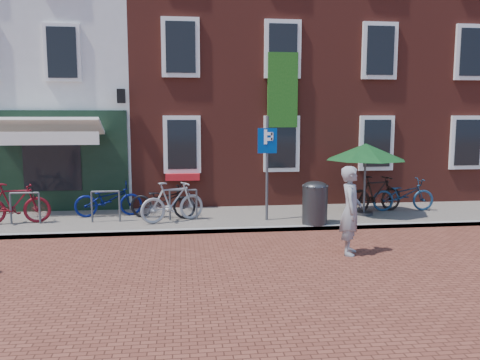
{
  "coord_description": "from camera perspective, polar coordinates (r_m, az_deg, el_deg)",
  "views": [
    {
      "loc": [
        0.43,
        -11.59,
        2.83
      ],
      "look_at": [
        1.91,
        0.35,
        1.26
      ],
      "focal_mm": 36.56,
      "sensor_mm": 36.0,
      "label": 1
    }
  ],
  "objects": [
    {
      "name": "ground",
      "position": [
        11.94,
        -8.96,
        -6.35
      ],
      "size": [
        80.0,
        80.0,
        0.0
      ],
      "primitive_type": "plane",
      "color": "brown"
    },
    {
      "name": "sidewalk",
      "position": [
        13.4,
        -4.47,
        -4.55
      ],
      "size": [
        24.0,
        3.0,
        0.1
      ],
      "primitive_type": "cube",
      "color": "slate",
      "rests_on": "ground"
    },
    {
      "name": "building_stucco",
      "position": [
        19.44,
        -23.77,
        11.76
      ],
      "size": [
        8.0,
        8.0,
        9.0
      ],
      "primitive_type": "cube",
      "color": "silver",
      "rests_on": "ground"
    },
    {
      "name": "building_brick_mid",
      "position": [
        18.79,
        -2.28,
        14.08
      ],
      "size": [
        6.0,
        8.0,
        10.0
      ],
      "primitive_type": "cube",
      "color": "maroon",
      "rests_on": "ground"
    },
    {
      "name": "building_brick_right",
      "position": [
        20.19,
        15.44,
        13.35
      ],
      "size": [
        6.0,
        8.0,
        10.0
      ],
      "primitive_type": "cube",
      "color": "maroon",
      "rests_on": "ground"
    },
    {
      "name": "litter_bin",
      "position": [
        12.55,
        8.74,
        -2.38
      ],
      "size": [
        0.64,
        0.64,
        1.17
      ],
      "color": "#313234",
      "rests_on": "sidewalk"
    },
    {
      "name": "parking_sign",
      "position": [
        12.74,
        3.19,
        2.94
      ],
      "size": [
        0.5,
        0.08,
        2.74
      ],
      "color": "#4C4C4F",
      "rests_on": "sidewalk"
    },
    {
      "name": "parasol",
      "position": [
        13.89,
        14.46,
        3.56
      ],
      "size": [
        2.22,
        2.22,
        2.09
      ],
      "color": "#4C4C4F",
      "rests_on": "sidewalk"
    },
    {
      "name": "woman",
      "position": [
        10.27,
        12.79,
        -3.49
      ],
      "size": [
        0.65,
        0.78,
        1.83
      ],
      "primitive_type": "imported",
      "rotation": [
        0.0,
        0.0,
        1.19
      ],
      "color": "gray",
      "rests_on": "ground"
    },
    {
      "name": "bicycle_1",
      "position": [
        13.69,
        -24.84,
        -2.5
      ],
      "size": [
        1.79,
        0.68,
        1.05
      ],
      "primitive_type": "imported",
      "rotation": [
        0.0,
        0.0,
        1.68
      ],
      "color": "maroon",
      "rests_on": "sidewalk"
    },
    {
      "name": "bicycle_2",
      "position": [
        13.85,
        -15.1,
        -2.18
      ],
      "size": [
        1.87,
        0.85,
        0.95
      ],
      "primitive_type": "imported",
      "rotation": [
        0.0,
        0.0,
        1.7
      ],
      "color": "#071050",
      "rests_on": "sidewalk"
    },
    {
      "name": "bicycle_3",
      "position": [
        12.8,
        -7.88,
        -2.53
      ],
      "size": [
        1.8,
        1.16,
        1.05
      ],
      "primitive_type": "imported",
      "rotation": [
        0.0,
        0.0,
        1.98
      ],
      "color": "gray",
      "rests_on": "sidewalk"
    },
    {
      "name": "bicycle_4",
      "position": [
        13.32,
        -9.01,
        -2.39
      ],
      "size": [
        1.91,
        1.09,
        0.95
      ],
      "primitive_type": "imported",
      "rotation": [
        0.0,
        0.0,
        1.3
      ],
      "color": "black",
      "rests_on": "sidewalk"
    },
    {
      "name": "bicycle_5",
      "position": [
        14.51,
        15.55,
        -1.56
      ],
      "size": [
        1.82,
        0.89,
        1.05
      ],
      "primitive_type": "imported",
      "rotation": [
        0.0,
        0.0,
        1.81
      ],
      "color": "black",
      "rests_on": "sidewalk"
    },
    {
      "name": "bicycle_6",
      "position": [
        14.92,
        18.49,
        -1.63
      ],
      "size": [
        1.83,
        0.71,
        0.95
      ],
      "primitive_type": "imported",
      "rotation": [
        0.0,
        0.0,
        1.52
      ],
      "color": "navy",
      "rests_on": "sidewalk"
    }
  ]
}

